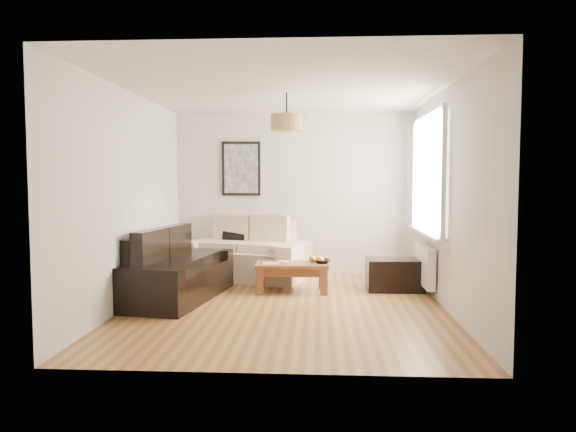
# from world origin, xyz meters

# --- Properties ---
(floor) EXTENTS (4.50, 4.50, 0.00)m
(floor) POSITION_xyz_m (0.00, 0.00, 0.00)
(floor) COLOR brown
(floor) RESTS_ON ground
(ceiling) EXTENTS (3.80, 4.50, 0.00)m
(ceiling) POSITION_xyz_m (0.00, 0.00, 2.60)
(ceiling) COLOR white
(ceiling) RESTS_ON floor
(wall_back) EXTENTS (3.80, 0.04, 2.60)m
(wall_back) POSITION_xyz_m (0.00, 2.25, 1.30)
(wall_back) COLOR silver
(wall_back) RESTS_ON floor
(wall_front) EXTENTS (3.80, 0.04, 2.60)m
(wall_front) POSITION_xyz_m (0.00, -2.25, 1.30)
(wall_front) COLOR silver
(wall_front) RESTS_ON floor
(wall_left) EXTENTS (0.04, 4.50, 2.60)m
(wall_left) POSITION_xyz_m (-1.90, 0.00, 1.30)
(wall_left) COLOR silver
(wall_left) RESTS_ON floor
(wall_right) EXTENTS (0.04, 4.50, 2.60)m
(wall_right) POSITION_xyz_m (1.90, 0.00, 1.30)
(wall_right) COLOR silver
(wall_right) RESTS_ON floor
(window_bay) EXTENTS (0.14, 1.90, 1.60)m
(window_bay) POSITION_xyz_m (1.86, 0.80, 1.60)
(window_bay) COLOR white
(window_bay) RESTS_ON wall_right
(radiator) EXTENTS (0.10, 0.90, 0.52)m
(radiator) POSITION_xyz_m (1.82, 0.80, 0.38)
(radiator) COLOR white
(radiator) RESTS_ON wall_right
(poster) EXTENTS (0.62, 0.04, 0.87)m
(poster) POSITION_xyz_m (-0.85, 2.22, 1.70)
(poster) COLOR black
(poster) RESTS_ON wall_back
(pendant_shade) EXTENTS (0.40, 0.40, 0.20)m
(pendant_shade) POSITION_xyz_m (0.00, 0.30, 2.23)
(pendant_shade) COLOR tan
(pendant_shade) RESTS_ON ceiling
(loveseat_cream) EXTENTS (2.02, 1.46, 0.90)m
(loveseat_cream) POSITION_xyz_m (-0.70, 1.78, 0.45)
(loveseat_cream) COLOR beige
(loveseat_cream) RESTS_ON floor
(sofa_leather) EXTENTS (1.22, 2.03, 0.82)m
(sofa_leather) POSITION_xyz_m (-1.43, 0.31, 0.41)
(sofa_leather) COLOR black
(sofa_leather) RESTS_ON floor
(coffee_table) EXTENTS (0.99, 0.57, 0.40)m
(coffee_table) POSITION_xyz_m (0.04, 0.82, 0.20)
(coffee_table) COLOR brown
(coffee_table) RESTS_ON floor
(ottoman) EXTENTS (0.77, 0.51, 0.44)m
(ottoman) POSITION_xyz_m (1.45, 1.00, 0.22)
(ottoman) COLOR black
(ottoman) RESTS_ON floor
(cushion_left) EXTENTS (0.39, 0.21, 0.37)m
(cushion_left) POSITION_xyz_m (-0.92, 2.00, 0.74)
(cushion_left) COLOR black
(cushion_left) RESTS_ON loveseat_cream
(cushion_right) EXTENTS (0.43, 0.23, 0.41)m
(cushion_right) POSITION_xyz_m (-0.43, 2.00, 0.76)
(cushion_right) COLOR black
(cushion_right) RESTS_ON loveseat_cream
(fruit_bowl) EXTENTS (0.26, 0.26, 0.06)m
(fruit_bowl) POSITION_xyz_m (0.45, 0.80, 0.43)
(fruit_bowl) COLOR black
(fruit_bowl) RESTS_ON coffee_table
(orange_a) EXTENTS (0.07, 0.07, 0.06)m
(orange_a) POSITION_xyz_m (0.34, 0.89, 0.44)
(orange_a) COLOR orange
(orange_a) RESTS_ON fruit_bowl
(orange_b) EXTENTS (0.09, 0.09, 0.09)m
(orange_b) POSITION_xyz_m (0.43, 0.87, 0.44)
(orange_b) COLOR orange
(orange_b) RESTS_ON fruit_bowl
(orange_c) EXTENTS (0.11, 0.11, 0.09)m
(orange_c) POSITION_xyz_m (0.32, 0.93, 0.44)
(orange_c) COLOR #FFA115
(orange_c) RESTS_ON fruit_bowl
(papers) EXTENTS (0.23, 0.17, 0.01)m
(papers) POSITION_xyz_m (-0.24, 0.74, 0.40)
(papers) COLOR silver
(papers) RESTS_ON coffee_table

